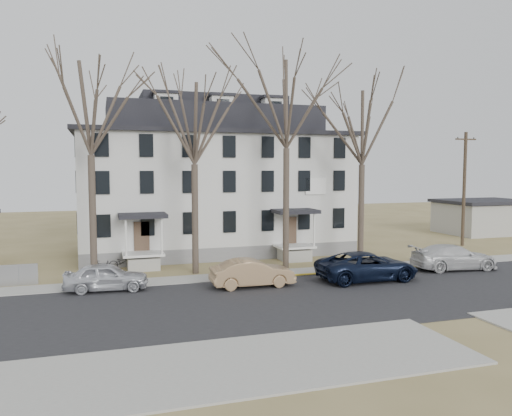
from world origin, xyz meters
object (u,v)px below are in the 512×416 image
object	(u,v)px
tree_far_left	(90,101)
car_white	(454,258)
car_silver	(106,277)
car_navy	(367,267)
car_tan	(252,274)
tree_mid_right	(363,122)
bicycle_right	(102,269)
bicycle_left	(122,263)
boarding_house	(214,183)
utility_pole_far	(464,187)
tree_mid_left	(194,117)
tree_center	(287,97)

from	to	relation	value
tree_far_left	car_white	bearing A→B (deg)	-10.23
car_silver	car_navy	size ratio (longest dim) A/B	0.73
car_tan	tree_mid_right	bearing A→B (deg)	-62.82
car_tan	bicycle_right	bearing A→B (deg)	56.61
bicycle_right	bicycle_left	bearing A→B (deg)	-37.14
tree_far_left	car_navy	distance (m)	18.57
boarding_house	tree_far_left	world-z (taller)	tree_far_left
car_tan	utility_pole_far	bearing A→B (deg)	-66.68
car_silver	utility_pole_far	bearing A→B (deg)	-71.03
tree_far_left	car_white	size ratio (longest dim) A/B	2.50
boarding_house	tree_far_left	xyz separation A→B (m)	(-9.00, -8.15, 4.96)
tree_mid_left	tree_center	xyz separation A→B (m)	(6.00, 0.00, 1.48)
car_tan	bicycle_left	xyz separation A→B (m)	(-6.60, 7.06, -0.30)
utility_pole_far	bicycle_left	distance (m)	28.20
tree_mid_right	boarding_house	bearing A→B (deg)	136.19
tree_mid_right	utility_pole_far	bearing A→B (deg)	19.29
tree_far_left	car_navy	world-z (taller)	tree_far_left
tree_center	car_tan	xyz separation A→B (m)	(-3.69, -4.53, -10.33)
utility_pole_far	bicycle_right	bearing A→B (deg)	-173.38
tree_center	car_white	distance (m)	14.88
tree_far_left	tree_mid_left	bearing A→B (deg)	0.00
tree_center	car_white	world-z (taller)	tree_center
car_silver	car_tan	size ratio (longest dim) A/B	0.95
tree_center	car_silver	bearing A→B (deg)	-164.88
tree_center	tree_mid_right	distance (m)	5.70
tree_mid_left	car_tan	xyz separation A→B (m)	(2.31, -4.53, -8.84)
car_silver	car_white	distance (m)	21.37
tree_far_left	utility_pole_far	distance (m)	30.29
boarding_house	car_tan	size ratio (longest dim) A/B	4.52
tree_mid_right	car_silver	distance (m)	19.29
tree_mid_right	tree_mid_left	bearing A→B (deg)	180.00
boarding_house	tree_mid_left	size ratio (longest dim) A/B	1.63
boarding_house	car_tan	world-z (taller)	boarding_house
tree_mid_right	bicycle_left	size ratio (longest dim) A/B	7.34
tree_far_left	tree_mid_left	world-z (taller)	tree_far_left
car_white	bicycle_left	world-z (taller)	car_white
tree_mid_left	car_tan	distance (m)	10.20
tree_far_left	tree_mid_right	bearing A→B (deg)	0.00
bicycle_right	car_tan	bearing A→B (deg)	-125.06
boarding_house	tree_center	distance (m)	10.39
utility_pole_far	car_tan	xyz separation A→B (m)	(-21.19, -8.73, -4.15)
car_navy	bicycle_right	size ratio (longest dim) A/B	3.83
utility_pole_far	car_tan	world-z (taller)	utility_pole_far
tree_center	tree_mid_right	bearing A→B (deg)	0.00
boarding_house	car_silver	distance (m)	14.74
tree_far_left	bicycle_right	world-z (taller)	tree_far_left
boarding_house	tree_mid_right	distance (m)	12.51
tree_far_left	car_tan	bearing A→B (deg)	-28.61
tree_center	car_tan	bearing A→B (deg)	-129.16
tree_center	car_navy	world-z (taller)	tree_center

